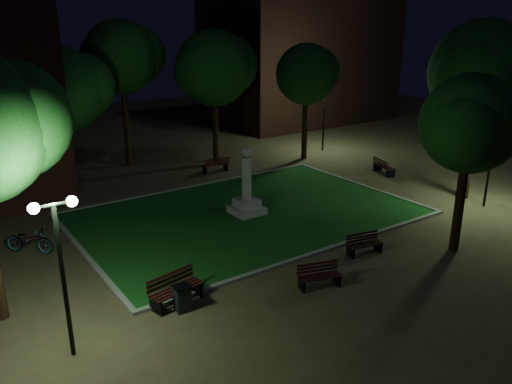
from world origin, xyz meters
TOP-DOWN VIEW (x-y plane):
  - ground at (0.00, 0.00)m, footprint 80.00×80.00m
  - lawn at (0.00, 2.00)m, footprint 15.00×10.00m
  - lawn_kerb at (0.00, 2.00)m, footprint 15.40×10.40m
  - monument at (0.00, 2.00)m, footprint 1.40×1.40m
  - building_far at (18.00, 20.00)m, footprint 16.00×10.00m
  - tree_north_wl at (-5.65, 10.13)m, footprint 5.29×4.32m
  - tree_north_er at (3.54, 10.62)m, footprint 5.65×4.61m
  - tree_ne at (9.03, 8.47)m, footprint 4.75×3.88m
  - tree_east at (10.69, -2.43)m, footprint 6.12×4.99m
  - tree_se at (4.62, -5.93)m, footprint 4.49×3.67m
  - tree_far_north at (-1.20, 13.39)m, footprint 5.35×4.37m
  - lamppost_sw at (-9.70, -4.01)m, footprint 1.18×0.28m
  - lamppost_se at (10.21, -3.72)m, footprint 1.18×0.28m
  - lamppost_ne at (11.47, 9.42)m, footprint 1.18×0.28m
  - bench_near_left at (-1.77, -5.03)m, footprint 1.58×0.94m
  - bench_near_right at (1.39, -4.09)m, footprint 1.54×0.80m
  - bench_west_near at (-6.25, -3.19)m, footprint 1.91×0.97m
  - bench_right_side at (10.42, 2.92)m, footprint 1.07×1.77m
  - bench_far_side at (2.45, 9.04)m, footprint 1.66×0.72m
  - trash_bin at (-6.27, -3.73)m, footprint 0.53×0.53m
  - bicycle at (-9.23, 3.45)m, footprint 1.89×1.85m

SIDE VIEW (x-z plane):
  - ground at x=0.00m, z-range 0.00..0.00m
  - lawn at x=0.00m, z-range 0.00..0.08m
  - lawn_kerb at x=0.00m, z-range 0.00..0.12m
  - bench_near_right at x=1.39m, z-range -0.02..0.78m
  - bench_near_left at x=-1.77m, z-range -0.02..0.80m
  - bench_far_side at x=2.45m, z-range -0.03..0.86m
  - bench_right_side at x=10.42m, z-range -0.03..0.89m
  - trash_bin at x=-6.27m, z-range 0.01..0.86m
  - bench_west_near at x=-6.25m, z-range -0.03..0.97m
  - bicycle at x=-9.23m, z-range 0.00..1.03m
  - monument at x=0.00m, z-range -0.64..2.56m
  - lamppost_se at x=10.21m, z-range 0.85..4.89m
  - lamppost_sw at x=-9.70m, z-range 0.89..5.34m
  - lamppost_ne at x=11.47m, z-range 0.89..5.38m
  - tree_se at x=4.62m, z-range 1.60..8.50m
  - tree_north_wl at x=-5.65m, z-range 1.60..9.13m
  - tree_ne at x=9.03m, z-range 1.77..9.21m
  - tree_north_er at x=3.54m, z-range 1.83..10.13m
  - building_far at x=18.00m, z-range 0.00..12.00m
  - tree_east at x=10.69m, z-range 1.90..10.72m
  - tree_far_north at x=-1.20m, z-range 2.23..11.09m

